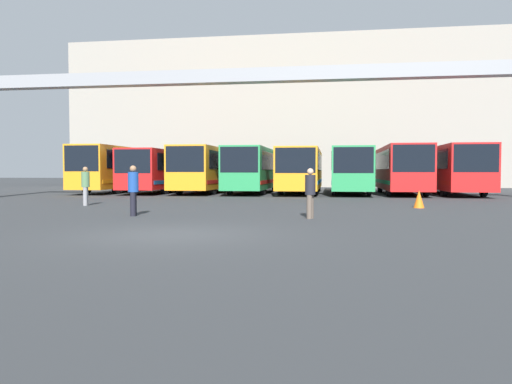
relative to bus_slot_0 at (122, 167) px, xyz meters
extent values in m
plane|color=#2D3033|center=(11.61, -23.66, -1.86)|extent=(200.00, 200.00, 0.00)
cube|color=gray|center=(11.61, 19.45, 5.55)|extent=(46.54, 12.00, 14.82)
cube|color=gray|center=(11.61, -9.12, 4.65)|extent=(32.01, 0.80, 0.70)
cube|color=orange|center=(0.00, 0.01, -0.07)|extent=(2.46, 12.20, 2.88)
cube|color=black|center=(0.00, -6.07, 0.46)|extent=(2.27, 0.06, 1.61)
cube|color=black|center=(0.00, 0.01, 0.46)|extent=(2.49, 10.37, 1.21)
cube|color=orange|center=(0.00, 0.01, -0.99)|extent=(2.49, 11.59, 0.24)
cylinder|color=black|center=(-1.07, -3.41, -1.35)|extent=(0.28, 1.01, 1.01)
cylinder|color=black|center=(1.07, -3.41, -1.35)|extent=(0.28, 1.01, 1.01)
cylinder|color=black|center=(-1.07, 3.43, -1.35)|extent=(0.28, 1.01, 1.01)
cylinder|color=black|center=(1.07, 3.43, -1.35)|extent=(0.28, 1.01, 1.01)
cube|color=red|center=(3.32, 0.06, -0.20)|extent=(2.52, 12.29, 2.62)
cube|color=black|center=(3.32, -6.07, 0.27)|extent=(2.32, 0.06, 1.47)
cube|color=black|center=(3.32, 0.06, 0.27)|extent=(2.55, 10.45, 1.10)
cube|color=#1966B2|center=(3.32, 0.06, -1.04)|extent=(2.55, 11.68, 0.24)
cylinder|color=black|center=(2.22, -3.39, -1.40)|extent=(0.28, 0.93, 0.93)
cylinder|color=black|center=(4.42, -3.39, -1.40)|extent=(0.28, 0.93, 0.93)
cylinder|color=black|center=(2.22, 3.50, -1.40)|extent=(0.28, 0.93, 0.93)
cylinder|color=black|center=(4.42, 3.50, -1.40)|extent=(0.28, 0.93, 0.93)
cube|color=orange|center=(6.64, -0.46, -0.12)|extent=(2.58, 11.26, 2.79)
cube|color=black|center=(6.64, -6.07, 0.40)|extent=(2.38, 0.06, 1.56)
cube|color=black|center=(6.64, -0.46, 0.40)|extent=(2.61, 9.57, 1.17)
cube|color=red|center=(6.64, -0.46, -1.01)|extent=(2.61, 10.69, 0.24)
cylinder|color=black|center=(5.51, -3.61, -1.34)|extent=(0.28, 1.03, 1.03)
cylinder|color=black|center=(7.77, -3.61, -1.34)|extent=(0.28, 1.03, 1.03)
cylinder|color=black|center=(5.51, 2.69, -1.34)|extent=(0.28, 1.03, 1.03)
cylinder|color=black|center=(7.77, 2.69, -1.34)|extent=(0.28, 1.03, 1.03)
cube|color=#268C4C|center=(9.96, -0.45, -0.15)|extent=(2.48, 11.28, 2.72)
cube|color=black|center=(9.96, -6.07, 0.35)|extent=(2.28, 0.06, 1.52)
cube|color=black|center=(9.96, -0.45, 0.35)|extent=(2.51, 9.59, 1.14)
cube|color=red|center=(9.96, -0.45, -1.02)|extent=(2.51, 10.72, 0.24)
cylinder|color=black|center=(8.88, -3.61, -1.36)|extent=(0.28, 1.00, 1.00)
cylinder|color=black|center=(11.03, -3.61, -1.36)|extent=(0.28, 1.00, 1.00)
cylinder|color=black|center=(8.88, 2.71, -1.36)|extent=(0.28, 1.00, 1.00)
cylinder|color=black|center=(11.03, 2.71, -1.36)|extent=(0.28, 1.00, 1.00)
cube|color=orange|center=(13.27, -0.06, -0.19)|extent=(2.56, 12.05, 2.65)
cube|color=black|center=(13.27, -6.07, 0.30)|extent=(2.35, 0.06, 1.48)
cube|color=black|center=(13.27, -0.06, 0.30)|extent=(2.59, 10.24, 1.11)
cube|color=#1966B2|center=(13.27, -0.06, -1.03)|extent=(2.59, 11.45, 0.24)
cylinder|color=black|center=(12.16, -3.44, -1.35)|extent=(0.28, 1.02, 1.02)
cylinder|color=black|center=(14.39, -3.44, -1.35)|extent=(0.28, 1.02, 1.02)
cylinder|color=black|center=(12.16, 3.31, -1.35)|extent=(0.28, 1.02, 1.02)
cylinder|color=black|center=(14.39, 3.31, -1.35)|extent=(0.28, 1.02, 1.02)
cube|color=#268C4C|center=(16.59, 0.15, -0.18)|extent=(2.46, 12.49, 2.65)
cube|color=black|center=(16.59, -6.07, 0.30)|extent=(2.26, 0.06, 1.49)
cube|color=black|center=(16.59, 0.15, 0.30)|extent=(2.49, 10.61, 1.11)
cube|color=#1966B2|center=(16.59, 0.15, -1.03)|extent=(2.49, 11.86, 0.24)
cylinder|color=black|center=(15.52, -3.34, -1.39)|extent=(0.28, 0.93, 0.93)
cylinder|color=black|center=(17.66, -3.34, -1.39)|extent=(0.28, 0.93, 0.93)
cylinder|color=black|center=(15.52, 3.65, -1.39)|extent=(0.28, 0.93, 0.93)
cylinder|color=black|center=(17.66, 3.65, -1.39)|extent=(0.28, 0.93, 0.93)
cube|color=red|center=(19.91, -1.00, -0.12)|extent=(2.50, 10.18, 2.77)
cube|color=black|center=(19.91, -6.07, 0.39)|extent=(2.30, 0.06, 1.55)
cube|color=black|center=(19.91, -1.00, 0.39)|extent=(2.53, 8.65, 1.16)
cube|color=#268C4C|center=(19.91, -1.00, -1.01)|extent=(2.53, 9.67, 0.24)
cylinder|color=black|center=(18.82, -3.85, -1.35)|extent=(0.28, 1.02, 1.02)
cylinder|color=black|center=(21.00, -3.85, -1.35)|extent=(0.28, 1.02, 1.02)
cylinder|color=black|center=(18.82, 1.85, -1.35)|extent=(0.28, 1.02, 1.02)
cylinder|color=black|center=(21.00, 1.85, -1.35)|extent=(0.28, 1.02, 1.02)
cube|color=red|center=(23.23, -0.31, -0.13)|extent=(2.59, 11.56, 2.77)
cube|color=black|center=(23.23, -6.07, 0.38)|extent=(2.39, 0.06, 1.55)
cube|color=black|center=(23.23, -0.31, 0.38)|extent=(2.62, 9.82, 1.16)
cube|color=red|center=(23.23, -0.31, -1.01)|extent=(2.62, 10.98, 0.24)
cylinder|color=black|center=(22.09, -3.55, -1.33)|extent=(0.28, 1.05, 1.05)
cylinder|color=black|center=(24.37, -3.55, -1.33)|extent=(0.28, 1.05, 1.05)
cylinder|color=black|center=(22.09, 2.92, -1.33)|extent=(0.28, 1.05, 1.05)
cylinder|color=black|center=(24.37, 2.92, -1.33)|extent=(0.28, 1.05, 1.05)
cylinder|color=black|center=(8.74, -18.98, -1.45)|extent=(0.19, 0.19, 0.81)
cylinder|color=black|center=(8.77, -19.14, -1.45)|extent=(0.19, 0.19, 0.81)
cylinder|color=navy|center=(8.75, -19.06, -0.71)|extent=(0.35, 0.35, 0.68)
sphere|color=#8C6647|center=(8.75, -19.06, -0.26)|extent=(0.22, 0.22, 0.22)
cylinder|color=gray|center=(4.60, -14.37, -1.45)|extent=(0.19, 0.19, 0.82)
cylinder|color=gray|center=(4.64, -14.53, -1.45)|extent=(0.19, 0.19, 0.82)
cylinder|color=#4C724C|center=(4.62, -14.45, -0.70)|extent=(0.36, 0.36, 0.68)
sphere|color=#8C6647|center=(4.62, -14.45, -0.25)|extent=(0.22, 0.22, 0.22)
cylinder|color=brown|center=(14.68, -19.18, -1.48)|extent=(0.17, 0.17, 0.76)
cylinder|color=brown|center=(14.73, -19.04, -1.48)|extent=(0.17, 0.17, 0.76)
cylinder|color=black|center=(14.71, -19.11, -0.78)|extent=(0.33, 0.33, 0.64)
sphere|color=tan|center=(14.71, -19.11, -0.36)|extent=(0.21, 0.21, 0.21)
cone|color=orange|center=(18.95, -13.71, -1.49)|extent=(0.44, 0.44, 0.74)
camera|label=1|loc=(15.39, -35.06, -0.36)|focal=35.00mm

